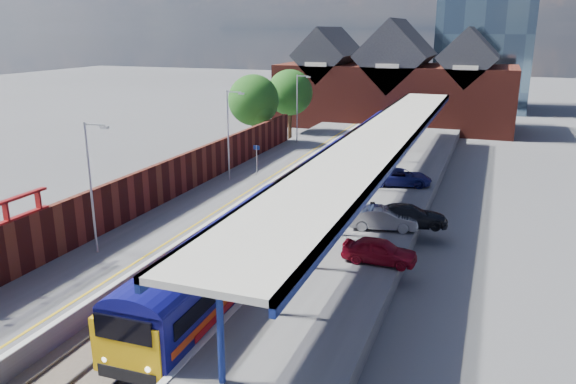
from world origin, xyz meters
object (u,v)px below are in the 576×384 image
(platform_sign, at_px, (257,155))
(parked_car_dark, at_px, (409,216))
(parked_car_silver, at_px, (383,218))
(parked_car_red, at_px, (380,251))
(train, at_px, (354,152))
(lamp_post_d, at_px, (298,105))
(parked_car_blue, at_px, (401,177))
(lamp_post_b, at_px, (92,180))
(lamp_post_c, at_px, (230,130))

(platform_sign, bearing_deg, parked_car_dark, -30.93)
(parked_car_silver, height_order, parked_car_dark, parked_car_dark)
(platform_sign, distance_m, parked_car_red, 19.18)
(train, height_order, platform_sign, platform_sign)
(lamp_post_d, height_order, parked_car_blue, lamp_post_d)
(lamp_post_d, height_order, parked_car_silver, lamp_post_d)
(lamp_post_b, relative_size, parked_car_blue, 1.52)
(parked_car_red, height_order, parked_car_silver, parked_car_silver)
(lamp_post_b, height_order, parked_car_blue, lamp_post_b)
(lamp_post_d, relative_size, parked_car_silver, 1.73)
(parked_car_red, bearing_deg, parked_car_dark, -4.45)
(parked_car_silver, xyz_separation_m, parked_car_dark, (1.36, 1.02, 0.00))
(parked_car_red, distance_m, parked_car_silver, 5.10)
(lamp_post_c, height_order, parked_car_red, lamp_post_c)
(platform_sign, bearing_deg, train, 44.26)
(train, relative_size, lamp_post_d, 9.42)
(lamp_post_b, bearing_deg, lamp_post_d, 90.00)
(lamp_post_d, height_order, platform_sign, lamp_post_d)
(lamp_post_c, bearing_deg, parked_car_red, -40.35)
(lamp_post_c, relative_size, parked_car_dark, 1.52)
(lamp_post_b, xyz_separation_m, lamp_post_c, (0.00, 16.00, 0.00))
(parked_car_red, bearing_deg, lamp_post_c, 50.49)
(lamp_post_c, xyz_separation_m, parked_car_dark, (14.85, -6.08, -3.32))
(train, distance_m, parked_car_blue, 7.25)
(lamp_post_b, distance_m, parked_car_silver, 16.50)
(lamp_post_b, distance_m, parked_car_blue, 23.25)
(parked_car_dark, bearing_deg, train, 8.62)
(parked_car_red, height_order, parked_car_dark, parked_car_dark)
(parked_car_blue, bearing_deg, parked_car_red, 173.13)
(platform_sign, xyz_separation_m, parked_car_red, (12.92, -14.14, -1.04))
(lamp_post_c, bearing_deg, parked_car_silver, -27.75)
(lamp_post_c, height_order, parked_car_silver, lamp_post_c)
(lamp_post_b, distance_m, parked_car_red, 15.17)
(lamp_post_b, height_order, platform_sign, lamp_post_b)
(lamp_post_c, bearing_deg, platform_sign, 55.74)
(lamp_post_d, height_order, parked_car_red, lamp_post_d)
(lamp_post_c, bearing_deg, train, 46.67)
(lamp_post_c, distance_m, parked_car_dark, 16.38)
(lamp_post_d, xyz_separation_m, parked_car_red, (14.29, -28.14, -3.35))
(train, bearing_deg, parked_car_silver, -69.94)
(lamp_post_c, xyz_separation_m, lamp_post_d, (0.00, 16.00, 0.00))
(lamp_post_c, height_order, parked_car_blue, lamp_post_c)
(parked_car_dark, bearing_deg, parked_car_silver, 109.46)
(lamp_post_b, distance_m, parked_car_dark, 18.16)
(lamp_post_c, relative_size, parked_car_red, 1.84)
(lamp_post_b, xyz_separation_m, parked_car_dark, (14.85, 9.92, -3.32))
(parked_car_red, relative_size, parked_car_blue, 0.83)
(parked_car_red, bearing_deg, lamp_post_d, 27.76)
(train, height_order, lamp_post_b, lamp_post_b)
(lamp_post_d, bearing_deg, lamp_post_c, -90.00)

